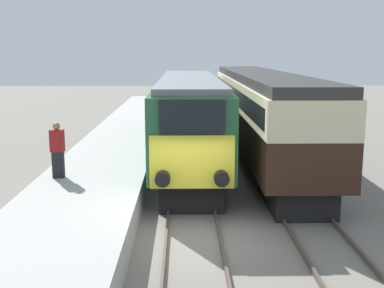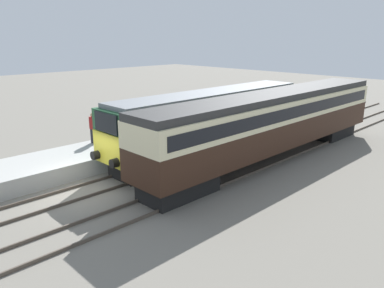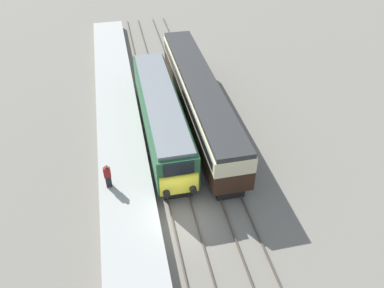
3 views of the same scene
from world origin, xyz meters
TOP-DOWN VIEW (x-y plane):
  - ground_plane at (0.00, 0.00)m, footprint 120.00×120.00m
  - platform_left at (-3.30, 8.00)m, footprint 3.50×50.00m
  - rails_near_track at (0.00, 5.00)m, footprint 1.51×60.00m
  - rails_far_track at (3.40, 5.00)m, footprint 1.50×60.00m
  - locomotive at (0.00, 8.99)m, footprint 2.70×15.36m
  - passenger_carriage at (3.40, 10.59)m, footprint 2.75×19.48m
  - person_on_platform at (-4.34, 3.26)m, footprint 0.44×0.26m

SIDE VIEW (x-z plane):
  - ground_plane at x=0.00m, z-range 0.00..0.00m
  - rails_near_track at x=0.00m, z-range 0.00..0.14m
  - rails_far_track at x=3.40m, z-range 0.00..0.14m
  - platform_left at x=-3.30m, z-range 0.00..0.89m
  - person_on_platform at x=-4.34m, z-range 0.89..2.72m
  - locomotive at x=0.00m, z-range 0.24..4.12m
  - passenger_carriage at x=3.40m, z-range 0.43..4.44m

